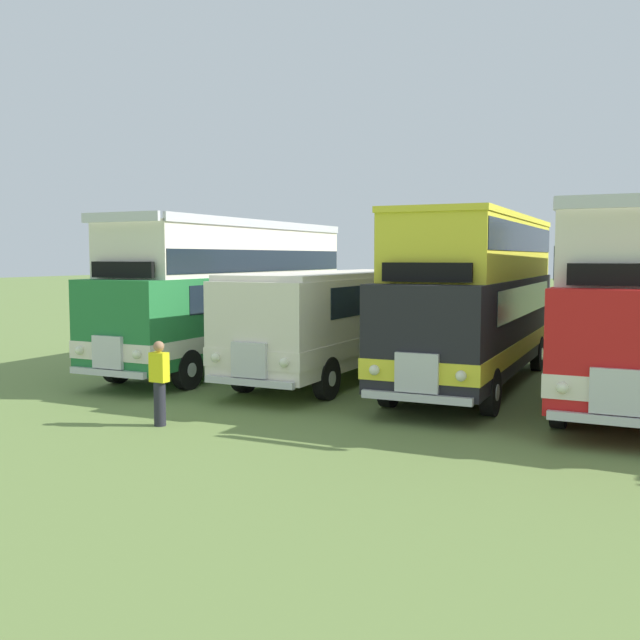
{
  "coord_description": "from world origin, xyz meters",
  "views": [
    {
      "loc": [
        1.14,
        -18.77,
        3.42
      ],
      "look_at": [
        -8.22,
        -0.21,
        1.61
      ],
      "focal_mm": 40.97,
      "sensor_mm": 36.0,
      "label": 1
    }
  ],
  "objects_px": {
    "bus_third_in_row": "(476,293)",
    "bus_second_in_row": "(340,315)",
    "marshal_person": "(159,382)",
    "bus_fourth_in_row": "(634,300)",
    "bus_first_in_row": "(233,291)"
  },
  "relations": [
    {
      "from": "marshal_person",
      "to": "bus_second_in_row",
      "type": "bearing_deg",
      "value": 85.02
    },
    {
      "from": "bus_third_in_row",
      "to": "bus_second_in_row",
      "type": "bearing_deg",
      "value": -175.17
    },
    {
      "from": "bus_third_in_row",
      "to": "marshal_person",
      "type": "distance_m",
      "value": 8.91
    },
    {
      "from": "bus_second_in_row",
      "to": "bus_first_in_row",
      "type": "bearing_deg",
      "value": 175.12
    },
    {
      "from": "bus_fourth_in_row",
      "to": "marshal_person",
      "type": "bearing_deg",
      "value": -137.38
    },
    {
      "from": "bus_first_in_row",
      "to": "bus_third_in_row",
      "type": "distance_m",
      "value": 7.68
    },
    {
      "from": "bus_fourth_in_row",
      "to": "bus_third_in_row",
      "type": "bearing_deg",
      "value": -178.49
    },
    {
      "from": "bus_third_in_row",
      "to": "marshal_person",
      "type": "relative_size",
      "value": 6.09
    },
    {
      "from": "bus_second_in_row",
      "to": "marshal_person",
      "type": "height_order",
      "value": "bus_second_in_row"
    },
    {
      "from": "bus_first_in_row",
      "to": "bus_third_in_row",
      "type": "xyz_separation_m",
      "value": [
        7.68,
        -0.0,
        0.11
      ]
    },
    {
      "from": "bus_fourth_in_row",
      "to": "marshal_person",
      "type": "xyz_separation_m",
      "value": [
        -8.31,
        -7.65,
        -1.48
      ]
    },
    {
      "from": "bus_second_in_row",
      "to": "bus_third_in_row",
      "type": "relative_size",
      "value": 0.94
    },
    {
      "from": "bus_first_in_row",
      "to": "bus_second_in_row",
      "type": "xyz_separation_m",
      "value": [
        3.84,
        -0.33,
        -0.61
      ]
    },
    {
      "from": "bus_first_in_row",
      "to": "marshal_person",
      "type": "height_order",
      "value": "bus_first_in_row"
    },
    {
      "from": "bus_first_in_row",
      "to": "bus_third_in_row",
      "type": "height_order",
      "value": "bus_first_in_row"
    }
  ]
}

